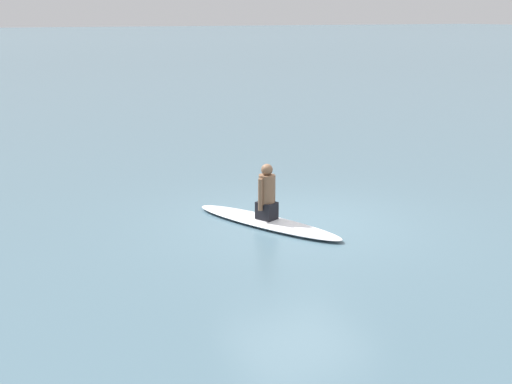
{
  "coord_description": "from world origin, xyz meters",
  "views": [
    {
      "loc": [
        -9.95,
        6.17,
        3.62
      ],
      "look_at": [
        0.16,
        0.79,
        0.63
      ],
      "focal_mm": 47.68,
      "sensor_mm": 36.0,
      "label": 1
    }
  ],
  "objects": [
    {
      "name": "person_paddler",
      "position": [
        0.14,
        0.59,
        0.56
      ],
      "size": [
        0.4,
        0.43,
        1.0
      ],
      "rotation": [
        0.0,
        0.0,
        -2.77
      ],
      "color": "black",
      "rests_on": "surfboard"
    },
    {
      "name": "ground_plane",
      "position": [
        0.0,
        0.0,
        0.0
      ],
      "size": [
        400.0,
        400.0,
        0.0
      ],
      "primitive_type": "plane",
      "color": "slate"
    },
    {
      "name": "surfboard",
      "position": [
        0.14,
        0.59,
        0.06
      ],
      "size": [
        3.21,
        1.77,
        0.11
      ],
      "primitive_type": "ellipsoid",
      "rotation": [
        0.0,
        0.0,
        -2.77
      ],
      "color": "white",
      "rests_on": "ground"
    }
  ]
}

